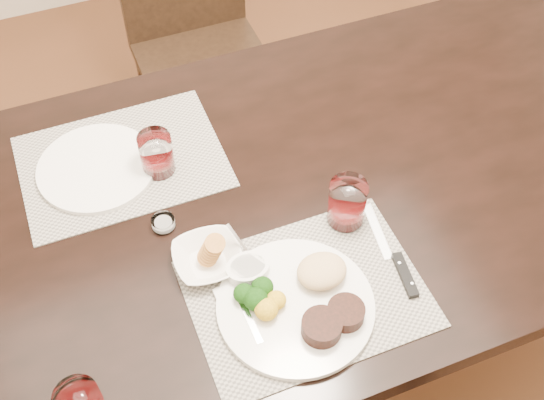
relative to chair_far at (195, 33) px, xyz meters
name	(u,v)px	position (x,y,z in m)	size (l,w,h in m)	color
ground_plane	(300,338)	(0.00, -0.93, -0.50)	(4.50, 4.50, 0.00)	#482A17
dining_table	(309,206)	(0.00, -0.93, 0.16)	(2.00, 1.00, 0.75)	black
chair_far	(195,33)	(0.00, 0.00, 0.00)	(0.42, 0.42, 0.90)	black
placemat_near	(307,293)	(-0.12, -1.20, 0.25)	(0.46, 0.34, 0.00)	gray
placemat_far	(122,162)	(-0.38, -0.71, 0.25)	(0.46, 0.34, 0.00)	gray
dinner_plate	(303,302)	(-0.14, -1.22, 0.27)	(0.31, 0.31, 0.06)	white
napkin_fork	(247,314)	(-0.25, -1.20, 0.26)	(0.09, 0.16, 0.02)	white
steak_knife	(398,264)	(0.08, -1.20, 0.26)	(0.04, 0.25, 0.01)	white
cracker_bowl	(207,258)	(-0.28, -1.06, 0.27)	(0.14, 0.14, 0.06)	white
sauce_ramekin	(248,270)	(-0.22, -1.11, 0.27)	(0.09, 0.13, 0.07)	white
wine_glass_near	(347,205)	(0.03, -1.06, 0.30)	(0.08, 0.08, 0.11)	white
far_plate	(97,167)	(-0.44, -0.72, 0.26)	(0.27, 0.27, 0.01)	white
wine_glass_far	(157,155)	(-0.31, -0.77, 0.30)	(0.07, 0.07, 0.10)	white
salt_cellar	(163,223)	(-0.34, -0.93, 0.26)	(0.05, 0.05, 0.02)	white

